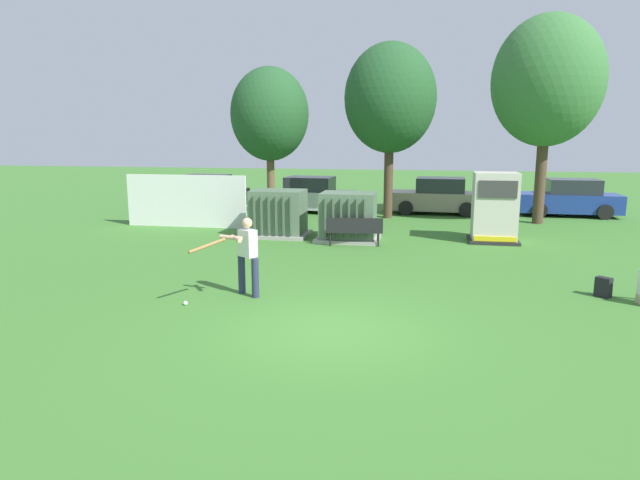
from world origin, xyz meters
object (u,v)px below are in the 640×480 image
object	(u,v)px
parked_car_right_of_center	(438,197)
park_bench	(354,229)
generator_enclosure	(495,208)
batter	(246,253)
parked_car_rightmost	(569,199)
parked_car_left_of_center	(308,196)
transformer_west	(278,214)
parked_car_leftmost	(203,193)
transformer_mid_west	(348,217)
backpack	(604,287)
sports_ball	(185,303)

from	to	relation	value
parked_car_right_of_center	park_bench	bearing A→B (deg)	-108.56
generator_enclosure	park_bench	distance (m)	4.76
batter	parked_car_rightmost	distance (m)	17.63
generator_enclosure	parked_car_left_of_center	xyz separation A→B (m)	(-7.58, 6.03, -0.38)
transformer_west	parked_car_leftmost	distance (m)	8.60
parked_car_leftmost	generator_enclosure	bearing A→B (deg)	-26.33
parked_car_leftmost	parked_car_left_of_center	distance (m)	5.20
transformer_west	generator_enclosure	xyz separation A→B (m)	(7.29, 0.30, 0.35)
transformer_mid_west	batter	xyz separation A→B (m)	(-1.30, -6.95, 0.19)
transformer_mid_west	park_bench	xyz separation A→B (m)	(0.33, -0.90, -0.25)
batter	backpack	distance (m)	7.89
transformer_west	batter	world-z (taller)	batter
park_bench	parked_car_right_of_center	world-z (taller)	parked_car_right_of_center
transformer_west	parked_car_left_of_center	world-z (taller)	same
transformer_west	parked_car_rightmost	world-z (taller)	same
transformer_west	parked_car_leftmost	world-z (taller)	same
sports_ball	parked_car_left_of_center	size ratio (longest dim) A/B	0.02
parked_car_leftmost	backpack	bearing A→B (deg)	-41.08
generator_enclosure	sports_ball	world-z (taller)	generator_enclosure
batter	park_bench	bearing A→B (deg)	74.94
transformer_west	batter	bearing A→B (deg)	-80.61
batter	sports_ball	world-z (taller)	batter
sports_ball	parked_car_rightmost	xyz separation A→B (m)	(11.05, 15.43, 0.71)
sports_ball	parked_car_left_of_center	bearing A→B (deg)	91.83
parked_car_right_of_center	parked_car_rightmost	world-z (taller)	same
backpack	parked_car_rightmost	distance (m)	13.34
parked_car_right_of_center	parked_car_leftmost	bearing A→B (deg)	-178.67
park_bench	parked_car_left_of_center	world-z (taller)	parked_car_left_of_center
parked_car_right_of_center	parked_car_rightmost	xyz separation A→B (m)	(5.65, 0.30, 0.00)
park_bench	parked_car_left_of_center	bearing A→B (deg)	112.40
transformer_mid_west	generator_enclosure	bearing A→B (deg)	8.02
generator_enclosure	backpack	world-z (taller)	generator_enclosure
park_bench	parked_car_right_of_center	xyz separation A→B (m)	(2.74, 8.15, 0.22)
sports_ball	parked_car_leftmost	distance (m)	15.93
generator_enclosure	parked_car_right_of_center	distance (m)	6.81
generator_enclosure	parked_car_right_of_center	size ratio (longest dim) A/B	0.54
park_bench	batter	distance (m)	6.29
sports_ball	parked_car_leftmost	size ratio (longest dim) A/B	0.02
transformer_mid_west	park_bench	size ratio (longest dim) A/B	1.14
transformer_mid_west	parked_car_left_of_center	xyz separation A→B (m)	(-2.81, 6.70, -0.04)
backpack	transformer_mid_west	bearing A→B (deg)	139.05
batter	parked_car_leftmost	world-z (taller)	batter
generator_enclosure	backpack	bearing A→B (deg)	-75.18
parked_car_leftmost	parked_car_right_of_center	distance (m)	11.07
backpack	parked_car_left_of_center	world-z (taller)	parked_car_left_of_center
parked_car_left_of_center	park_bench	bearing A→B (deg)	-67.60
backpack	parked_car_left_of_center	bearing A→B (deg)	126.94
generator_enclosure	park_bench	world-z (taller)	generator_enclosure
transformer_west	parked_car_rightmost	size ratio (longest dim) A/B	0.50
generator_enclosure	parked_car_rightmost	bearing A→B (deg)	60.21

